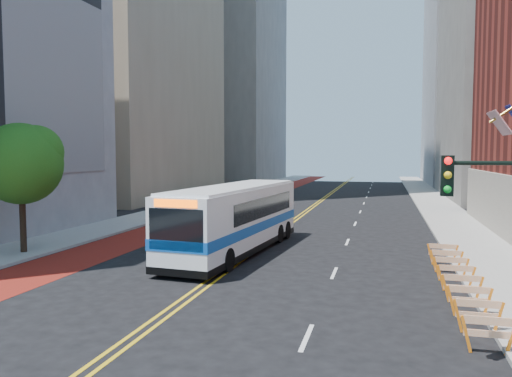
{
  "coord_description": "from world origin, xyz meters",
  "views": [
    {
      "loc": [
        6.89,
        -15.87,
        5.26
      ],
      "look_at": [
        0.71,
        8.0,
        3.54
      ],
      "focal_mm": 35.0,
      "sensor_mm": 36.0,
      "label": 1
    }
  ],
  "objects_px": {
    "traffic_signal": "(498,221)",
    "car_a": "(213,210)",
    "transit_bus": "(236,217)",
    "car_b": "(258,201)",
    "car_c": "(248,191)",
    "street_tree": "(22,161)"
  },
  "relations": [
    {
      "from": "street_tree",
      "to": "car_b",
      "type": "height_order",
      "value": "street_tree"
    },
    {
      "from": "traffic_signal",
      "to": "car_a",
      "type": "relative_size",
      "value": 1.13
    },
    {
      "from": "traffic_signal",
      "to": "transit_bus",
      "type": "bearing_deg",
      "value": 128.12
    },
    {
      "from": "traffic_signal",
      "to": "car_b",
      "type": "height_order",
      "value": "traffic_signal"
    },
    {
      "from": "transit_bus",
      "to": "car_a",
      "type": "distance_m",
      "value": 13.57
    },
    {
      "from": "car_a",
      "to": "car_b",
      "type": "height_order",
      "value": "car_a"
    },
    {
      "from": "transit_bus",
      "to": "car_c",
      "type": "relative_size",
      "value": 2.53
    },
    {
      "from": "transit_bus",
      "to": "car_a",
      "type": "height_order",
      "value": "transit_bus"
    },
    {
      "from": "traffic_signal",
      "to": "car_a",
      "type": "height_order",
      "value": "traffic_signal"
    },
    {
      "from": "street_tree",
      "to": "transit_bus",
      "type": "bearing_deg",
      "value": 17.76
    },
    {
      "from": "transit_bus",
      "to": "car_a",
      "type": "bearing_deg",
      "value": 119.94
    },
    {
      "from": "transit_bus",
      "to": "car_c",
      "type": "bearing_deg",
      "value": 109.47
    },
    {
      "from": "street_tree",
      "to": "car_a",
      "type": "height_order",
      "value": "street_tree"
    },
    {
      "from": "traffic_signal",
      "to": "car_c",
      "type": "xyz_separation_m",
      "value": [
        -18.43,
        45.43,
        -2.96
      ]
    },
    {
      "from": "car_c",
      "to": "car_b",
      "type": "bearing_deg",
      "value": -66.88
    },
    {
      "from": "car_a",
      "to": "street_tree",
      "type": "bearing_deg",
      "value": -96.07
    },
    {
      "from": "traffic_signal",
      "to": "transit_bus",
      "type": "relative_size",
      "value": 0.38
    },
    {
      "from": "street_tree",
      "to": "transit_bus",
      "type": "distance_m",
      "value": 11.45
    },
    {
      "from": "car_b",
      "to": "car_c",
      "type": "relative_size",
      "value": 0.88
    },
    {
      "from": "traffic_signal",
      "to": "car_b",
      "type": "distance_m",
      "value": 37.02
    },
    {
      "from": "street_tree",
      "to": "car_b",
      "type": "relative_size",
      "value": 1.47
    },
    {
      "from": "transit_bus",
      "to": "car_a",
      "type": "xyz_separation_m",
      "value": [
        -5.66,
        12.28,
        -1.11
      ]
    }
  ]
}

